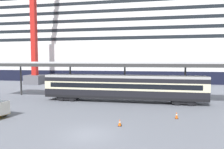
{
  "coord_description": "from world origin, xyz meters",
  "views": [
    {
      "loc": [
        4.99,
        -16.02,
        6.35
      ],
      "look_at": [
        0.41,
        9.68,
        4.5
      ],
      "focal_mm": 31.68,
      "sensor_mm": 36.0,
      "label": 1
    }
  ],
  "objects_px": {
    "dockside_crane": "(35,6)",
    "train_carriage": "(123,87)",
    "cruise_ship": "(87,44)",
    "traffic_cone_near": "(120,123)",
    "traffic_cone_mid": "(177,115)"
  },
  "relations": [
    {
      "from": "train_carriage",
      "to": "traffic_cone_near",
      "type": "height_order",
      "value": "train_carriage"
    },
    {
      "from": "cruise_ship",
      "to": "traffic_cone_near",
      "type": "relative_size",
      "value": 243.96
    },
    {
      "from": "dockside_crane",
      "to": "traffic_cone_near",
      "type": "bearing_deg",
      "value": -48.37
    },
    {
      "from": "dockside_crane",
      "to": "train_carriage",
      "type": "bearing_deg",
      "value": -36.43
    },
    {
      "from": "traffic_cone_mid",
      "to": "dockside_crane",
      "type": "distance_m",
      "value": 46.96
    },
    {
      "from": "traffic_cone_near",
      "to": "dockside_crane",
      "type": "xyz_separation_m",
      "value": [
        -26.97,
        30.34,
        20.35
      ]
    },
    {
      "from": "cruise_ship",
      "to": "dockside_crane",
      "type": "relative_size",
      "value": 2.57
    },
    {
      "from": "cruise_ship",
      "to": "traffic_cone_near",
      "type": "bearing_deg",
      "value": -69.13
    },
    {
      "from": "traffic_cone_near",
      "to": "train_carriage",
      "type": "bearing_deg",
      "value": 95.49
    },
    {
      "from": "traffic_cone_mid",
      "to": "dockside_crane",
      "type": "bearing_deg",
      "value": 140.71
    },
    {
      "from": "cruise_ship",
      "to": "traffic_cone_near",
      "type": "distance_m",
      "value": 53.34
    },
    {
      "from": "traffic_cone_near",
      "to": "traffic_cone_mid",
      "type": "distance_m",
      "value": 6.79
    },
    {
      "from": "train_carriage",
      "to": "traffic_cone_mid",
      "type": "distance_m",
      "value": 10.51
    },
    {
      "from": "cruise_ship",
      "to": "train_carriage",
      "type": "height_order",
      "value": "cruise_ship"
    },
    {
      "from": "traffic_cone_near",
      "to": "dockside_crane",
      "type": "distance_m",
      "value": 45.41
    }
  ]
}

